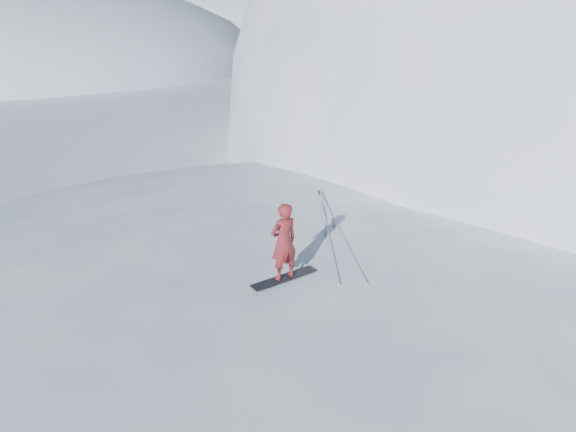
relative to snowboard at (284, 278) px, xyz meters
The scene contains 8 objects.
ground 3.48m from the snowboard, 35.23° to the right, with size 400.00×400.00×0.00m, color white.
near_ridge 4.19m from the snowboard, 26.98° to the left, with size 36.00×28.00×4.80m, color white.
peak_shoulder 22.25m from the snowboard, 57.00° to the left, with size 28.00×24.00×18.00m, color white.
far_ridge_c 115.02m from the snowboard, 109.27° to the left, with size 140.00×90.00×36.00m, color white.
wind_bumps 2.92m from the snowboard, 24.23° to the left, with size 16.00×14.40×1.00m.
snowboard is the anchor object (origin of this frame).
snowboarder 0.90m from the snowboard, ahead, with size 0.65×0.43×1.78m, color maroon.
board_tracks 3.00m from the snowboard, 69.71° to the left, with size 1.35×5.97×0.04m.
Camera 1 is at (-1.04, -8.51, 8.16)m, focal length 32.00 mm.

